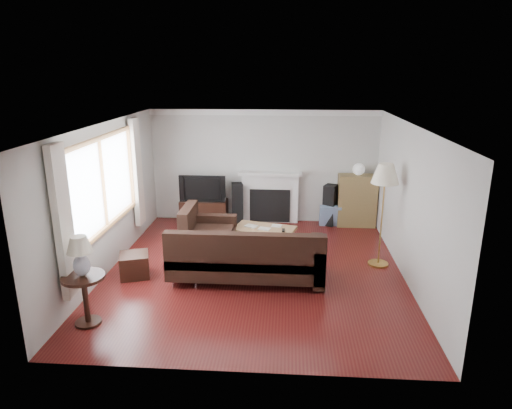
# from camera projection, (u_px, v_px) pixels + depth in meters

# --- Properties ---
(room) EXTENTS (5.10, 5.60, 2.54)m
(room) POSITION_uv_depth(u_px,v_px,m) (255.00, 201.00, 7.51)
(room) COLOR #571513
(room) RESTS_ON ground
(window) EXTENTS (0.12, 2.74, 1.54)m
(window) POSITION_uv_depth(u_px,v_px,m) (104.00, 184.00, 7.40)
(window) COLOR olive
(window) RESTS_ON room
(curtain_near) EXTENTS (0.10, 0.35, 2.10)m
(curtain_near) POSITION_uv_depth(u_px,v_px,m) (63.00, 223.00, 5.99)
(curtain_near) COLOR silver
(curtain_near) RESTS_ON room
(curtain_far) EXTENTS (0.10, 0.35, 2.10)m
(curtain_far) POSITION_uv_depth(u_px,v_px,m) (137.00, 172.00, 8.89)
(curtain_far) COLOR silver
(curtain_far) RESTS_ON room
(fireplace) EXTENTS (1.40, 0.26, 1.15)m
(fireplace) POSITION_uv_depth(u_px,v_px,m) (270.00, 197.00, 10.22)
(fireplace) COLOR white
(fireplace) RESTS_ON room
(tv_stand) EXTENTS (1.04, 0.47, 0.52)m
(tv_stand) POSITION_uv_depth(u_px,v_px,m) (204.00, 211.00, 10.26)
(tv_stand) COLOR black
(tv_stand) RESTS_ON ground
(television) EXTENTS (1.02, 0.13, 0.59)m
(television) POSITION_uv_depth(u_px,v_px,m) (203.00, 187.00, 10.10)
(television) COLOR black
(television) RESTS_ON tv_stand
(speaker_left) EXTENTS (0.29, 0.33, 0.90)m
(speaker_left) POSITION_uv_depth(u_px,v_px,m) (237.00, 203.00, 10.22)
(speaker_left) COLOR black
(speaker_left) RESTS_ON ground
(speaker_right) EXTENTS (0.35, 0.38, 0.91)m
(speaker_right) POSITION_uv_depth(u_px,v_px,m) (330.00, 205.00, 10.06)
(speaker_right) COLOR black
(speaker_right) RESTS_ON ground
(bookshelf) EXTENTS (0.83, 0.39, 1.14)m
(bookshelf) POSITION_uv_depth(u_px,v_px,m) (357.00, 201.00, 9.98)
(bookshelf) COLOR olive
(bookshelf) RESTS_ON ground
(globe_lamp) EXTENTS (0.26, 0.26, 0.26)m
(globe_lamp) POSITION_uv_depth(u_px,v_px,m) (359.00, 169.00, 9.78)
(globe_lamp) COLOR white
(globe_lamp) RESTS_ON bookshelf
(sectional_sofa) EXTENTS (2.71, 1.98, 0.88)m
(sectional_sofa) POSITION_uv_depth(u_px,v_px,m) (247.00, 254.00, 7.42)
(sectional_sofa) COLOR black
(sectional_sofa) RESTS_ON ground
(coffee_table) EXTENTS (1.26, 0.89, 0.44)m
(coffee_table) POSITION_uv_depth(u_px,v_px,m) (264.00, 238.00, 8.73)
(coffee_table) COLOR #A47A4E
(coffee_table) RESTS_ON ground
(footstool) EXTENTS (0.59, 0.59, 0.39)m
(footstool) POSITION_uv_depth(u_px,v_px,m) (135.00, 265.00, 7.61)
(footstool) COLOR black
(footstool) RESTS_ON ground
(floor_lamp) EXTENTS (0.60, 0.60, 1.82)m
(floor_lamp) POSITION_uv_depth(u_px,v_px,m) (382.00, 216.00, 7.85)
(floor_lamp) COLOR #B98E40
(floor_lamp) RESTS_ON ground
(side_table) EXTENTS (0.57, 0.57, 0.71)m
(side_table) POSITION_uv_depth(u_px,v_px,m) (86.00, 300.00, 6.14)
(side_table) COLOR black
(side_table) RESTS_ON ground
(table_lamp) EXTENTS (0.34, 0.34, 0.55)m
(table_lamp) POSITION_uv_depth(u_px,v_px,m) (81.00, 257.00, 5.96)
(table_lamp) COLOR silver
(table_lamp) RESTS_ON side_table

